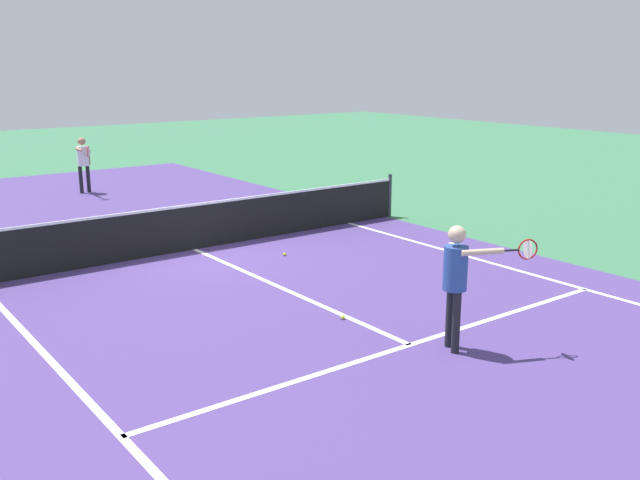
{
  "coord_description": "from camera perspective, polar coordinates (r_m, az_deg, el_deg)",
  "views": [
    {
      "loc": [
        -6.45,
        -12.96,
        3.77
      ],
      "look_at": [
        0.17,
        -4.11,
        1.0
      ],
      "focal_mm": 39.97,
      "sensor_mm": 36.0,
      "label": 1
    }
  ],
  "objects": [
    {
      "name": "line_service_near",
      "position": [
        9.94,
        7.21,
        -8.32
      ],
      "size": [
        8.22,
        0.1,
        0.01
      ],
      "primitive_type": "cube",
      "color": "white",
      "rests_on": "ground_plane"
    },
    {
      "name": "net",
      "position": [
        14.84,
        -10.09,
        1.09
      ],
      "size": [
        10.93,
        0.09,
        1.07
      ],
      "color": "#33383D",
      "rests_on": "ground_plane"
    },
    {
      "name": "line_sideline_left",
      "position": [
        8.3,
        -16.79,
        -13.59
      ],
      "size": [
        0.1,
        11.89,
        0.01
      ],
      "primitive_type": "cube",
      "color": "white",
      "rests_on": "ground_plane"
    },
    {
      "name": "line_center_service",
      "position": [
        12.29,
        -3.19,
        -3.8
      ],
      "size": [
        0.1,
        6.4,
        0.01
      ],
      "primitive_type": "cube",
      "color": "white",
      "rests_on": "ground_plane"
    },
    {
      "name": "ground_plane",
      "position": [
        14.96,
        -10.01,
        -0.75
      ],
      "size": [
        60.0,
        60.0,
        0.0
      ],
      "primitive_type": "plane",
      "color": "#38724C"
    },
    {
      "name": "tennis_ball_mid_court",
      "position": [
        10.79,
        1.83,
        -6.2
      ],
      "size": [
        0.07,
        0.07,
        0.07
      ],
      "primitive_type": "sphere",
      "color": "#CCE033",
      "rests_on": "ground_plane"
    },
    {
      "name": "player_far",
      "position": [
        22.08,
        -18.43,
        6.19
      ],
      "size": [
        0.52,
        1.2,
        1.63
      ],
      "color": "black",
      "rests_on": "ground_plane"
    },
    {
      "name": "player_near",
      "position": [
        9.54,
        10.94,
        -2.63
      ],
      "size": [
        1.06,
        0.85,
        1.72
      ],
      "color": "black",
      "rests_on": "ground_plane"
    },
    {
      "name": "line_sideline_right",
      "position": [
        13.22,
        18.8,
        -3.26
      ],
      "size": [
        0.1,
        11.89,
        0.01
      ],
      "primitive_type": "cube",
      "color": "white",
      "rests_on": "ground_plane"
    },
    {
      "name": "court_surface_inbounds",
      "position": [
        14.96,
        -10.01,
        -0.74
      ],
      "size": [
        10.62,
        24.4,
        0.0
      ],
      "primitive_type": "cube",
      "color": "#4C387A",
      "rests_on": "ground_plane"
    },
    {
      "name": "tennis_ball_near_net",
      "position": [
        14.26,
        -2.85,
        -1.14
      ],
      "size": [
        0.07,
        0.07,
        0.07
      ],
      "primitive_type": "sphere",
      "color": "#CCE033",
      "rests_on": "ground_plane"
    }
  ]
}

